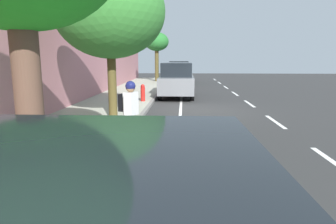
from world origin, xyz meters
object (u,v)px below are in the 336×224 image
Objects in this scene: parked_suv_grey_second at (177,79)px; bicycle_at_curb at (136,136)px; cyclist_with_backpack at (130,107)px; street_tree_near_cyclist at (157,43)px; parked_suv_green_nearest at (179,72)px; fire_hydrant at (143,93)px; street_tree_mid_block at (110,12)px.

parked_suv_grey_second is 10.28m from bicycle_at_curb.
street_tree_near_cyclist reaches higher than cyclist_with_backpack.
fire_hydrant is at bearing 82.87° from parked_suv_green_nearest.
parked_suv_green_nearest is 17.07m from street_tree_mid_block.
street_tree_near_cyclist is (2.11, -10.16, 2.62)m from parked_suv_grey_second.
street_tree_near_cyclist is 0.85× the size of street_tree_mid_block.
parked_suv_green_nearest is at bearing -97.07° from street_tree_mid_block.
fire_hydrant is (-0.50, 12.90, -3.09)m from street_tree_near_cyclist.
fire_hydrant is (1.58, 12.61, -0.46)m from parked_suv_green_nearest.
parked_suv_grey_second is at bearing 101.75° from street_tree_near_cyclist.
fire_hydrant is (-0.50, -4.10, -3.23)m from street_tree_mid_block.
street_tree_near_cyclist is (2.07, -0.29, 2.62)m from parked_suv_green_nearest.
fire_hydrant is at bearing -96.90° from street_tree_mid_block.
street_tree_near_cyclist is (1.17, -19.94, 2.63)m from cyclist_with_backpack.
street_tree_near_cyclist is 17.01m from street_tree_mid_block.
parked_suv_grey_second is 9.82m from cyclist_with_backpack.
street_tree_mid_block is at bearing -67.73° from bicycle_at_curb.
cyclist_with_backpack is 7.09m from fire_hydrant.
parked_suv_grey_second reaches higher than fire_hydrant.
parked_suv_grey_second is 7.68m from street_tree_mid_block.
cyclist_with_backpack is at bearing 84.47° from parked_suv_grey_second.
parked_suv_green_nearest reaches higher than cyclist_with_backpack.
cyclist_with_backpack is at bearing 95.44° from fire_hydrant.
cyclist_with_backpack is at bearing -64.05° from bicycle_at_curb.
cyclist_with_backpack is at bearing 87.36° from parked_suv_green_nearest.
street_tree_near_cyclist is (1.39, -20.40, 3.26)m from bicycle_at_curb.
street_tree_near_cyclist is at bearing -7.95° from parked_suv_green_nearest.
street_tree_near_cyclist is at bearing -78.25° from parked_suv_grey_second.
bicycle_at_curb is (0.72, 10.24, -0.64)m from parked_suv_grey_second.
street_tree_mid_block is (2.11, 6.84, 2.76)m from parked_suv_grey_second.
parked_suv_green_nearest is 2.80× the size of cyclist_with_backpack.
cyclist_with_backpack reaches higher than fire_hydrant.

